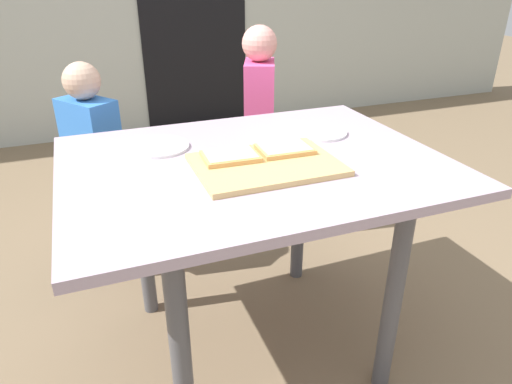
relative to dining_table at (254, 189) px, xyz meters
The scene contains 10 objects.
ground_plane 0.67m from the dining_table, ahead, with size 16.00×16.00×0.00m, color #766148.
house_door 2.80m from the dining_table, 79.61° to the left, with size 0.90×0.02×2.00m, color black.
dining_table is the anchor object (origin of this frame).
cutting_board 0.13m from the dining_table, 79.35° to the right, with size 0.43×0.32×0.02m, color tan.
pizza_slice_far_left 0.15m from the dining_table, behind, with size 0.18×0.14×0.02m.
pizza_slice_far_right 0.16m from the dining_table, ahead, with size 0.17×0.13×0.02m.
plate_white_right 0.37m from the dining_table, 26.50° to the left, with size 0.21×0.21×0.01m, color white.
plate_white_left 0.36m from the dining_table, 141.03° to the left, with size 0.21×0.21×0.01m, color white.
child_left 0.85m from the dining_table, 124.06° to the left, with size 0.25×0.28×0.99m.
child_right 0.86m from the dining_table, 67.46° to the left, with size 0.22×0.28×1.09m.
Camera 1 is at (-0.49, -1.29, 1.33)m, focal length 32.64 mm.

